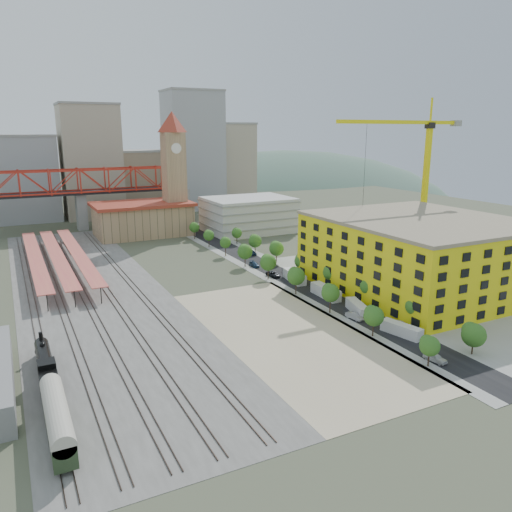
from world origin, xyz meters
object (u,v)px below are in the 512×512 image
clock_tower (174,162)px  site_trailer_d (294,277)px  tower_crane (419,162)px  site_trailer_c (326,292)px  site_trailer_a (401,330)px  locomotive (46,365)px  coach (57,419)px  site_trailer_b (358,308)px  construction_building (420,254)px  car_0 (435,358)px

clock_tower → site_trailer_d: size_ratio=5.10×
tower_crane → site_trailer_c: size_ratio=4.95×
site_trailer_a → site_trailer_c: (0.00, 26.97, 0.19)m
locomotive → site_trailer_d: size_ratio=2.10×
coach → site_trailer_b: size_ratio=1.96×
site_trailer_a → locomotive: bearing=154.9°
clock_tower → tower_crane: 93.80m
clock_tower → construction_building: clock_tower is taller
construction_building → site_trailer_a: size_ratio=5.75×
construction_building → site_trailer_b: (-26.00, -8.00, -8.17)m
clock_tower → tower_crane: clock_tower is taller
locomotive → tower_crane: bearing=16.1°
clock_tower → site_trailer_a: bearing=-86.3°
tower_crane → clock_tower: bearing=126.1°
tower_crane → site_trailer_c: tower_crane is taller
clock_tower → site_trailer_d: (8.00, -80.11, -27.30)m
car_0 → site_trailer_d: bearing=76.8°
coach → site_trailer_a: coach is taller
coach → site_trailer_d: size_ratio=1.75×
site_trailer_c → site_trailer_d: site_trailer_d is taller
tower_crane → site_trailer_b: tower_crane is taller
locomotive → tower_crane: 121.45m
site_trailer_c → clock_tower: bearing=96.4°
clock_tower → construction_building: 107.36m
construction_building → tower_crane: 38.87m
tower_crane → site_trailer_b: size_ratio=5.54×
construction_building → car_0: 45.66m
clock_tower → site_trailer_a: (8.00, -122.21, -27.49)m
clock_tower → locomotive: (-58.00, -108.50, -26.71)m
coach → tower_crane: tower_crane is taller
clock_tower → site_trailer_b: size_ratio=5.72×
coach → tower_crane: bearing=24.9°
coach → site_trailer_c: bearing=26.6°
clock_tower → coach: 143.12m
clock_tower → car_0: size_ratio=11.70×
site_trailer_b → site_trailer_d: 27.89m
site_trailer_c → site_trailer_b: bearing=-88.4°
tower_crane → site_trailer_d: 55.99m
site_trailer_d → coach: bearing=-137.3°
site_trailer_c → car_0: bearing=-92.8°
locomotive → site_trailer_d: bearing=23.3°
tower_crane → site_trailer_a: bearing=-135.5°
site_trailer_c → site_trailer_d: 15.13m
car_0 → tower_crane: bearing=39.3°
locomotive → tower_crane: (113.28, 32.76, 29.09)m
site_trailer_a → site_trailer_b: (0.00, 14.21, 0.04)m
site_trailer_b → tower_crane: bearing=50.1°
coach → car_0: (63.00, -5.90, -2.21)m
clock_tower → coach: bearing=-114.3°
tower_crane → site_trailer_d: (-47.28, -4.37, -29.68)m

